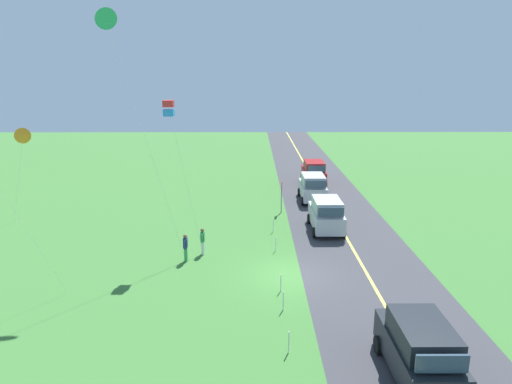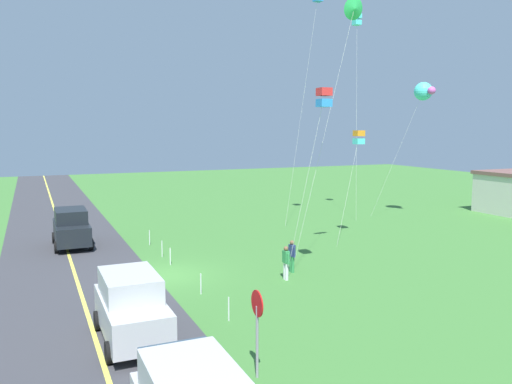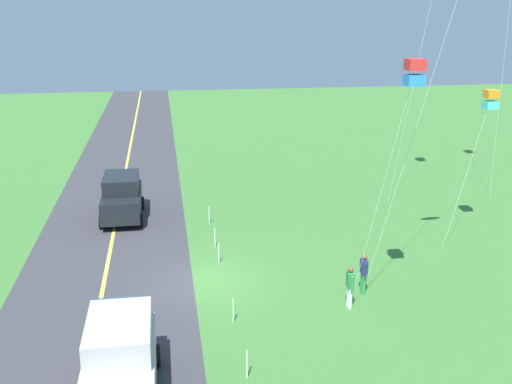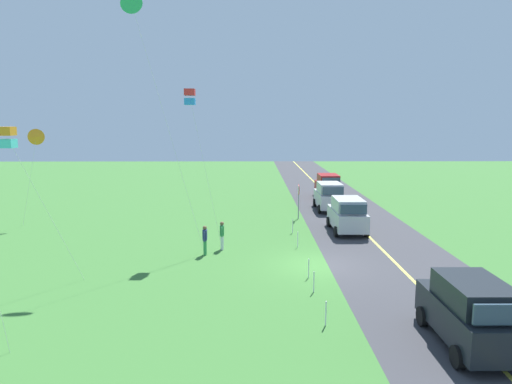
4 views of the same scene
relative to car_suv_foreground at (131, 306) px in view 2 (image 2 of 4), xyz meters
The scene contains 18 objects.
ground_plane 7.70m from the car_suv_foreground, 157.82° to the left, with size 120.00×120.00×0.10m, color #3D7533.
asphalt_road 7.22m from the car_suv_foreground, behind, with size 120.00×7.00×0.00m, color #38383D.
road_centre_stripe 7.22m from the car_suv_foreground, behind, with size 120.00×0.16×0.00m, color #E5E04C.
car_suv_foreground is the anchor object (origin of this frame).
car_parked_west_near 15.50m from the car_suv_foreground, behind, with size 4.40×2.12×2.24m.
stop_sign 5.00m from the car_suv_foreground, 34.02° to the left, with size 0.76×0.08×2.56m.
person_adult_near 8.87m from the car_suv_foreground, 117.64° to the left, with size 0.58×0.22×1.60m.
person_adult_companion 10.12m from the car_suv_foreground, 120.57° to the left, with size 0.58×0.22×1.60m.
kite_red_low 12.56m from the car_suv_foreground, 111.34° to the left, with size 0.68×1.98×8.87m.
kite_blue_mid 17.62m from the car_suv_foreground, 113.58° to the left, with size 0.42×3.97×13.44m.
kite_yellow_high 19.90m from the car_suv_foreground, 122.79° to the left, with size 1.60×2.60×6.93m.
kite_green_far 30.36m from the car_suv_foreground, 120.54° to the left, with size 3.28×3.76×10.58m.
kite_orange_near 31.09m from the car_suv_foreground, 130.60° to the left, with size 2.40×1.39×15.91m.
fence_post_0 14.43m from the car_suv_foreground, 165.66° to the left, with size 0.05×0.05×0.90m, color silver.
fence_post_1 11.33m from the car_suv_foreground, 161.59° to the left, with size 0.05×0.05×0.90m, color silver.
fence_post_2 9.62m from the car_suv_foreground, 158.16° to the left, with size 0.05×0.05×0.90m, color silver.
fence_post_3 5.17m from the car_suv_foreground, 135.82° to the left, with size 0.05×0.05×0.90m, color silver.
fence_post_4 3.65m from the car_suv_foreground, 94.85° to the left, with size 0.05×0.05×0.90m, color silver.
Camera 2 is at (23.88, -5.71, 7.02)m, focal length 36.23 mm.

